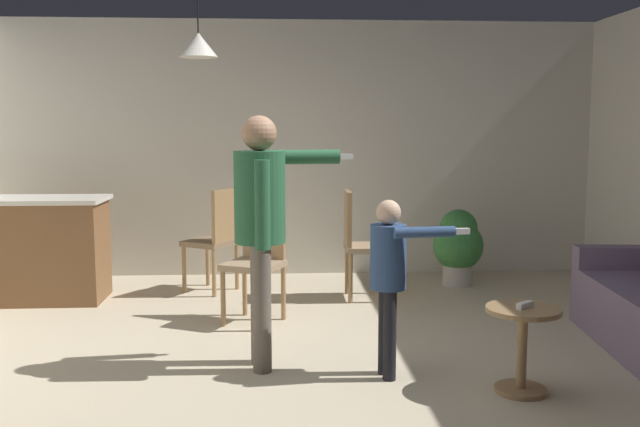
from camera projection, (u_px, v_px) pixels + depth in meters
name	position (u px, v px, depth m)	size (l,w,h in m)	color
ground	(318.00, 373.00, 4.55)	(7.68, 7.68, 0.00)	beige
wall_back	(301.00, 149.00, 7.56)	(6.40, 0.10, 2.70)	silver
kitchen_counter	(36.00, 249.00, 6.42)	(1.26, 0.66, 0.95)	brown
side_table_by_couch	(522.00, 339.00, 4.19)	(0.44, 0.44, 0.52)	#99754C
person_adult	(262.00, 213.00, 4.55)	(0.80, 0.54, 1.65)	#60564C
person_child	(390.00, 268.00, 4.41)	(0.60, 0.33, 1.13)	black
dining_chair_by_counter	(258.00, 255.00, 5.74)	(0.56, 0.56, 1.00)	#99754C
dining_chair_near_wall	(216.00, 236.00, 6.76)	(0.58, 0.58, 1.00)	#99754C
dining_chair_centre_back	(360.00, 240.00, 6.50)	(0.42, 0.42, 1.00)	#99754C
potted_plant_corner	(458.00, 244.00, 7.05)	(0.50, 0.50, 0.77)	#B7B2AD
spare_remote_on_table	(525.00, 305.00, 4.15)	(0.04, 0.13, 0.04)	white
ceiling_light_pendant	(198.00, 45.00, 5.77)	(0.32, 0.32, 0.55)	silver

